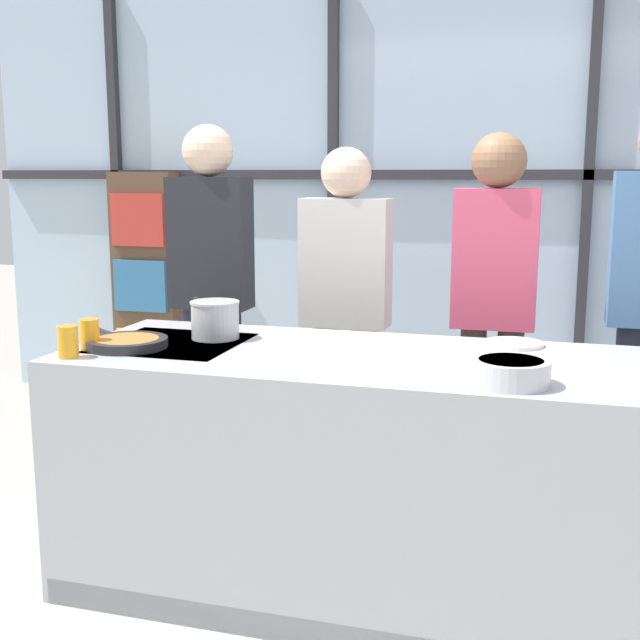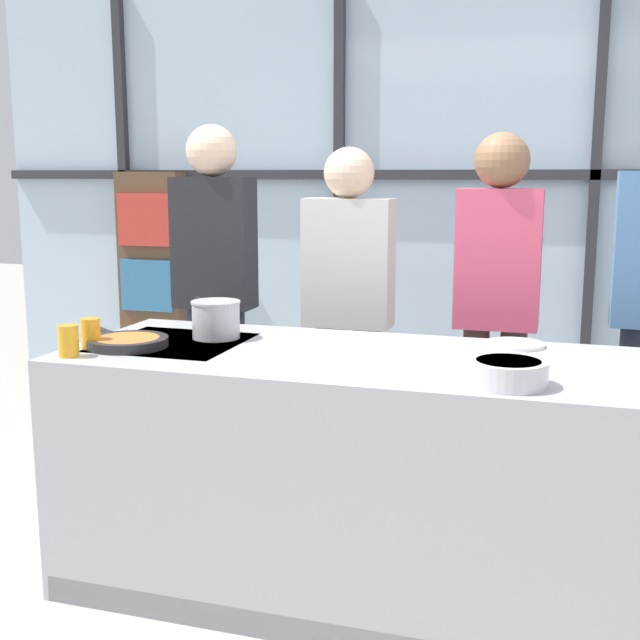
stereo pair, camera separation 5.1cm
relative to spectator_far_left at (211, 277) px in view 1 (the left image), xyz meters
The scene contains 13 objects.
ground_plane 1.71m from the spectator_far_left, 40.76° to the right, with size 18.00×18.00×0.00m, color #ADA89E.
back_window_wall 1.76m from the spectator_far_left, 53.39° to the left, with size 6.40×0.10×2.80m.
bookshelf 1.59m from the spectator_far_left, 130.01° to the left, with size 0.45×0.19×1.56m.
demo_island 1.48m from the spectator_far_left, 40.85° to the right, with size 2.29×0.86×0.90m.
spectator_far_left is the anchor object (origin of this frame).
spectator_center_left 0.69m from the spectator_far_left, ahead, with size 0.41×0.23×1.67m.
spectator_center_right 1.37m from the spectator_far_left, ahead, with size 0.37×0.24×1.72m.
frying_pan 1.02m from the spectator_far_left, 84.67° to the right, with size 0.48×0.39×0.04m.
saucepan 0.84m from the spectator_far_left, 65.34° to the right, with size 0.28×0.30×0.15m.
white_plate 1.60m from the spectator_far_left, 21.00° to the right, with size 0.22×0.22×0.01m, color white.
mixing_bowl 1.91m from the spectator_far_left, 37.68° to the right, with size 0.24×0.24×0.08m.
juice_glass_near 1.22m from the spectator_far_left, 90.67° to the right, with size 0.07×0.07×0.11m, color orange.
juice_glass_far 1.08m from the spectator_far_left, 90.76° to the right, with size 0.07×0.07×0.11m, color orange.
Camera 1 is at (0.58, -2.74, 1.54)m, focal length 45.00 mm.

